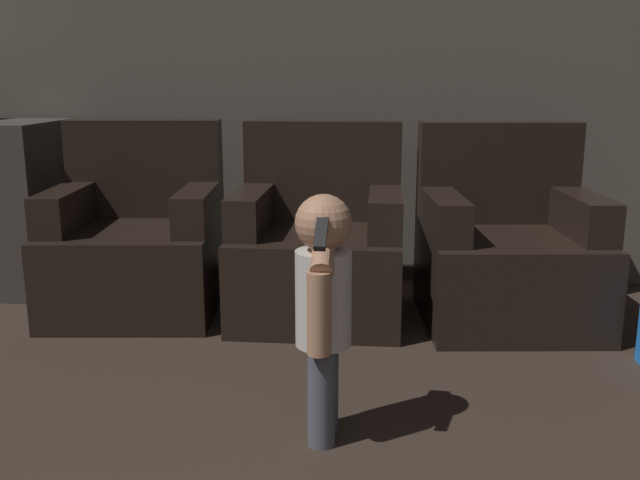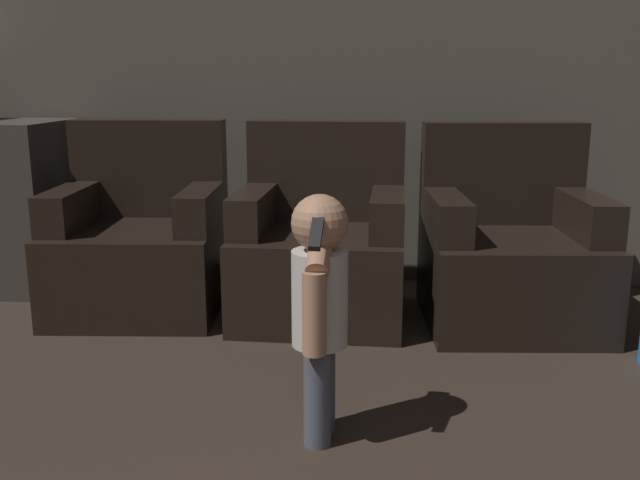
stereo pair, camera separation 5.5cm
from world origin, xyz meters
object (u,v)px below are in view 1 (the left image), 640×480
(armchair_middle, at_px, (319,249))
(armchair_right, at_px, (507,253))
(person_toddler, at_px, (323,299))
(armchair_left, at_px, (137,245))

(armchair_middle, distance_m, armchair_right, 0.94)
(person_toddler, bearing_deg, armchair_right, 150.36)
(person_toddler, bearing_deg, armchair_left, -138.01)
(armchair_left, bearing_deg, person_toddler, -55.38)
(armchair_right, height_order, person_toddler, armchair_right)
(armchair_middle, distance_m, person_toddler, 1.32)
(armchair_middle, relative_size, person_toddler, 1.16)
(armchair_left, height_order, armchair_middle, same)
(armchair_right, distance_m, person_toddler, 1.54)
(armchair_left, bearing_deg, armchair_middle, -5.19)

